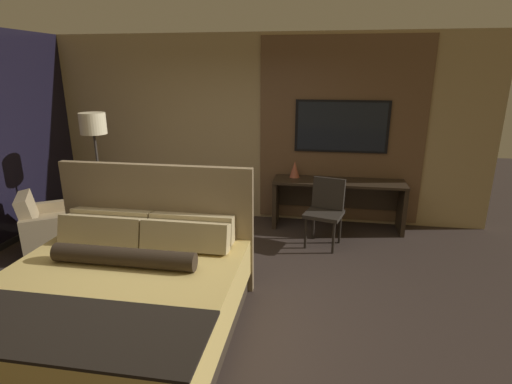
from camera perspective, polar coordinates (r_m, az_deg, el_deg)
name	(u,v)px	position (r m, az deg, el deg)	size (l,w,h in m)	color
ground_plane	(202,302)	(4.28, -7.77, -15.36)	(16.00, 16.00, 0.00)	#332823
wall_back_tv_panel	(260,130)	(6.16, 0.54, 8.86)	(7.20, 0.09, 2.80)	tan
bed	(119,297)	(3.83, -18.99, -14.00)	(2.08, 2.08, 1.35)	#33281E
desk	(338,195)	(6.03, 11.61, -0.44)	(1.90, 0.50, 0.73)	#2D2319
tv	(341,127)	(6.01, 12.12, 9.13)	(1.35, 0.04, 0.76)	black
desk_chair	(326,206)	(5.41, 9.97, -1.97)	(0.57, 0.57, 0.90)	#28231E
armchair_by_window	(55,231)	(5.85, -26.82, -4.94)	(1.05, 1.06, 0.80)	#998460
floor_lamp	(94,134)	(5.77, -22.12, 7.69)	(0.34, 0.34, 1.74)	#282623
vase_tall	(295,169)	(6.01, 5.55, 3.25)	(0.15, 0.15, 0.24)	#B2563D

